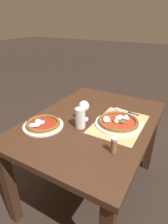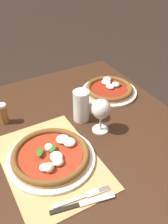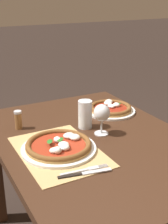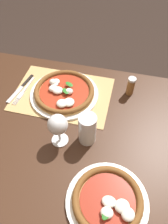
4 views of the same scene
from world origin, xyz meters
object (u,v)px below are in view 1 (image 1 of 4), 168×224
pizza_far (43,124)px  pint_glass (80,118)px  knife (126,112)px  fork (124,112)px  pizza_near (118,122)px  wine_glass (84,107)px  pepper_shaker (114,145)px

pizza_far → pint_glass: (0.13, -0.24, 0.05)m
pint_glass → knife: size_ratio=0.68×
fork → knife: 0.03m
pizza_near → pizza_far: pizza_near is taller
pizza_near → fork: pizza_near is taller
fork → knife: size_ratio=0.94×
pizza_far → knife: size_ratio=1.34×
pint_glass → pizza_near: bearing=-52.7°
pizza_near → knife: (0.23, 0.01, -0.02)m
wine_glass → pint_glass: bearing=-163.0°
pizza_far → pepper_shaker: size_ratio=2.96×
knife → pizza_far: bearing=139.4°
wine_glass → pepper_shaker: (-0.25, -0.34, -0.06)m
fork → pepper_shaker: 0.53m
wine_glass → knife: bearing=-40.5°
fork → pizza_far: bearing=138.9°
pizza_far → fork: 0.66m
pizza_far → fork: size_ratio=1.43×
fork → pepper_shaker: (-0.51, -0.11, 0.04)m
wine_glass → pizza_near: bearing=-77.0°
pizza_near → fork: size_ratio=1.66×
pint_glass → pizza_far: bearing=118.3°
pizza_near → pizza_far: (-0.29, 0.46, -0.00)m
knife → pepper_shaker: bearing=-169.5°
pizza_far → knife: bearing=-40.6°
pizza_far → pizza_near: bearing=-57.1°
pint_glass → pepper_shaker: bearing=-114.9°
pizza_near → pizza_far: 0.54m
pint_glass → wine_glass: bearing=17.0°
pizza_far → wine_glass: size_ratio=1.85×
pizza_far → wine_glass: wine_glass is taller
fork → pint_glass: bearing=151.8°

